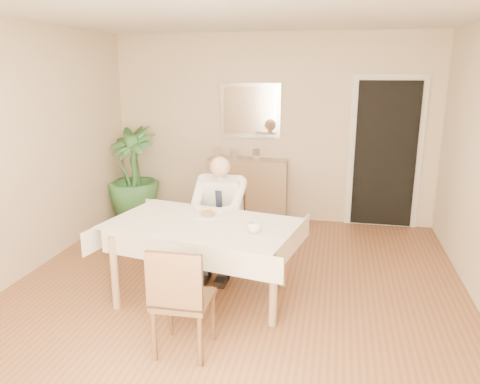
% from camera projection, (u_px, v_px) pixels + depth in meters
% --- Properties ---
extents(room, '(5.00, 5.02, 2.60)m').
position_uv_depth(room, '(232.00, 164.00, 4.18)').
color(room, brown).
rests_on(room, ground).
extents(window, '(1.34, 0.04, 1.44)m').
position_uv_depth(window, '(90.00, 252.00, 1.80)').
color(window, white).
rests_on(window, room).
extents(doorway, '(0.96, 0.07, 2.10)m').
position_uv_depth(doorway, '(385.00, 155.00, 6.28)').
color(doorway, white).
rests_on(doorway, ground).
extents(mirror, '(0.86, 0.04, 0.76)m').
position_uv_depth(mirror, '(250.00, 111.00, 6.51)').
color(mirror, silver).
rests_on(mirror, room).
extents(dining_table, '(1.91, 1.34, 0.75)m').
position_uv_depth(dining_table, '(202.00, 231.00, 4.33)').
color(dining_table, '#987854').
rests_on(dining_table, ground).
extents(chair_far, '(0.46, 0.46, 0.88)m').
position_uv_depth(chair_far, '(225.00, 220.00, 5.20)').
color(chair_far, '#482D19').
rests_on(chair_far, ground).
extents(chair_near, '(0.43, 0.43, 0.89)m').
position_uv_depth(chair_near, '(180.00, 296.00, 3.46)').
color(chair_near, '#482D19').
rests_on(chair_near, ground).
extents(seated_man, '(0.48, 0.72, 1.24)m').
position_uv_depth(seated_man, '(218.00, 210.00, 4.88)').
color(seated_man, silver).
rests_on(seated_man, ground).
extents(plate, '(0.26, 0.26, 0.02)m').
position_uv_depth(plate, '(208.00, 216.00, 4.48)').
color(plate, white).
rests_on(plate, dining_table).
extents(food, '(0.14, 0.14, 0.06)m').
position_uv_depth(food, '(208.00, 213.00, 4.48)').
color(food, brown).
rests_on(food, dining_table).
extents(knife, '(0.01, 0.13, 0.01)m').
position_uv_depth(knife, '(210.00, 216.00, 4.41)').
color(knife, silver).
rests_on(knife, dining_table).
extents(fork, '(0.01, 0.13, 0.01)m').
position_uv_depth(fork, '(202.00, 216.00, 4.43)').
color(fork, silver).
rests_on(fork, dining_table).
extents(coffee_mug, '(0.15, 0.15, 0.09)m').
position_uv_depth(coffee_mug, '(254.00, 228.00, 4.04)').
color(coffee_mug, white).
rests_on(coffee_mug, dining_table).
extents(sideboard, '(1.13, 0.43, 0.89)m').
position_uv_depth(sideboard, '(247.00, 190.00, 6.65)').
color(sideboard, '#987854').
rests_on(sideboard, ground).
extents(photo_frame_left, '(0.10, 0.02, 0.14)m').
position_uv_depth(photo_frame_left, '(217.00, 152.00, 6.69)').
color(photo_frame_left, silver).
rests_on(photo_frame_left, sideboard).
extents(photo_frame_center, '(0.10, 0.02, 0.14)m').
position_uv_depth(photo_frame_center, '(233.00, 153.00, 6.62)').
color(photo_frame_center, silver).
rests_on(photo_frame_center, sideboard).
extents(photo_frame_right, '(0.10, 0.02, 0.14)m').
position_uv_depth(photo_frame_right, '(256.00, 154.00, 6.56)').
color(photo_frame_right, silver).
rests_on(photo_frame_right, sideboard).
extents(potted_palm, '(0.91, 0.91, 1.32)m').
position_uv_depth(potted_palm, '(133.00, 173.00, 6.72)').
color(potted_palm, '#2A5C2A').
rests_on(potted_palm, ground).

